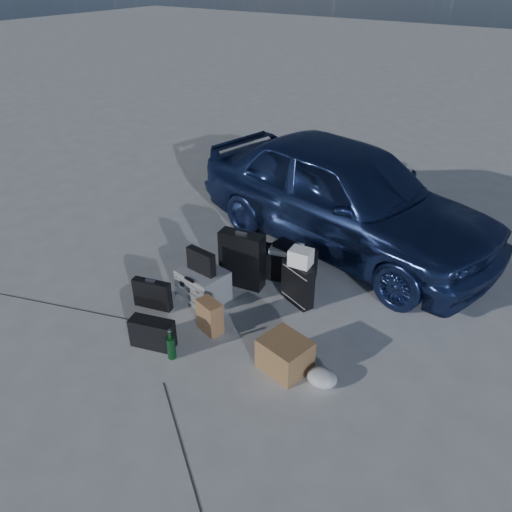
{
  "coord_description": "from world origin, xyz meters",
  "views": [
    {
      "loc": [
        2.91,
        -3.06,
        3.47
      ],
      "look_at": [
        0.21,
        0.85,
        0.61
      ],
      "focal_mm": 35.0,
      "sensor_mm": 36.0,
      "label": 1
    }
  ],
  "objects": [
    {
      "name": "suitcase_left",
      "position": [
        -0.12,
        1.04,
        0.35
      ],
      "size": [
        0.56,
        0.28,
        0.7
      ],
      "primitive_type": "cube",
      "rotation": [
        0.0,
        0.0,
        0.16
      ],
      "color": "black",
      "rests_on": "ground"
    },
    {
      "name": "briefcase",
      "position": [
        -0.69,
        0.08,
        0.18
      ],
      "size": [
        0.46,
        0.21,
        0.35
      ],
      "primitive_type": "cube",
      "rotation": [
        0.0,
        0.0,
        0.26
      ],
      "color": "black",
      "rests_on": "ground"
    },
    {
      "name": "flat_box_black",
      "position": [
        0.23,
        1.47,
        0.46
      ],
      "size": [
        0.3,
        0.23,
        0.06
      ],
      "primitive_type": "cube",
      "rotation": [
        0.0,
        0.0,
        -0.14
      ],
      "color": "black",
      "rests_on": "flat_box_white"
    },
    {
      "name": "duffel_bag",
      "position": [
        0.24,
        1.49,
        0.18
      ],
      "size": [
        0.78,
        0.51,
        0.36
      ],
      "primitive_type": "cube",
      "rotation": [
        0.0,
        0.0,
        0.3
      ],
      "color": "black",
      "rests_on": "ground"
    },
    {
      "name": "laptop_bag",
      "position": [
        -0.32,
        0.52,
        0.52
      ],
      "size": [
        0.38,
        0.12,
        0.28
      ],
      "primitive_type": "cube",
      "rotation": [
        0.0,
        0.0,
        -0.08
      ],
      "color": "black",
      "rests_on": "pelican_case"
    },
    {
      "name": "flat_box_white",
      "position": [
        0.22,
        1.49,
        0.4
      ],
      "size": [
        0.44,
        0.38,
        0.07
      ],
      "primitive_type": "cube",
      "rotation": [
        0.0,
        0.0,
        0.28
      ],
      "color": "white",
      "rests_on": "duffel_bag"
    },
    {
      "name": "messenger_bag",
      "position": [
        -0.21,
        -0.4,
        0.16
      ],
      "size": [
        0.49,
        0.3,
        0.32
      ],
      "primitive_type": "cube",
      "rotation": [
        0.0,
        0.0,
        0.3
      ],
      "color": "black",
      "rests_on": "ground"
    },
    {
      "name": "pelican_case",
      "position": [
        -0.32,
        0.53,
        0.19
      ],
      "size": [
        0.58,
        0.49,
        0.38
      ],
      "primitive_type": "cube",
      "rotation": [
        0.0,
        0.0,
        -0.14
      ],
      "color": "gray",
      "rests_on": "ground"
    },
    {
      "name": "ground",
      "position": [
        0.0,
        0.0,
        0.0
      ],
      "size": [
        60.0,
        60.0,
        0.0
      ],
      "primitive_type": "plane",
      "color": "beige",
      "rests_on": "ground"
    },
    {
      "name": "green_bottle",
      "position": [
        0.07,
        -0.43,
        0.17
      ],
      "size": [
        0.1,
        0.1,
        0.34
      ],
      "primitive_type": "cylinder",
      "rotation": [
        0.0,
        0.0,
        0.12
      ],
      "color": "black",
      "rests_on": "ground"
    },
    {
      "name": "plastic_bag",
      "position": [
        1.48,
        0.1,
        0.08
      ],
      "size": [
        0.31,
        0.28,
        0.16
      ],
      "primitive_type": "ellipsoid",
      "rotation": [
        0.0,
        0.0,
        0.11
      ],
      "color": "#BABDC0",
      "rests_on": "ground"
    },
    {
      "name": "car",
      "position": [
        0.39,
        2.66,
        0.73
      ],
      "size": [
        4.55,
        2.55,
        1.46
      ],
      "primitive_type": "imported",
      "rotation": [
        0.0,
        0.0,
        1.37
      ],
      "color": "navy",
      "rests_on": "ground"
    },
    {
      "name": "suitcase_right",
      "position": [
        0.62,
        1.1,
        0.26
      ],
      "size": [
        0.45,
        0.3,
        0.51
      ],
      "primitive_type": "cube",
      "rotation": [
        0.0,
        0.0,
        -0.37
      ],
      "color": "black",
      "rests_on": "ground"
    },
    {
      "name": "kraft_bag",
      "position": [
        0.12,
        0.12,
        0.18
      ],
      "size": [
        0.31,
        0.23,
        0.37
      ],
      "primitive_type": "cube",
      "rotation": [
        0.0,
        0.0,
        -0.26
      ],
      "color": "#8F603E",
      "rests_on": "ground"
    },
    {
      "name": "cardboard_box",
      "position": [
        1.08,
        0.09,
        0.17
      ],
      "size": [
        0.51,
        0.47,
        0.33
      ],
      "primitive_type": "cube",
      "rotation": [
        0.0,
        0.0,
        -0.2
      ],
      "color": "olive",
      "rests_on": "ground"
    },
    {
      "name": "white_carton",
      "position": [
        0.64,
        1.11,
        0.61
      ],
      "size": [
        0.26,
        0.22,
        0.19
      ],
      "primitive_type": "cube",
      "rotation": [
        0.0,
        0.0,
        0.11
      ],
      "color": "white",
      "rests_on": "suitcase_right"
    }
  ]
}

